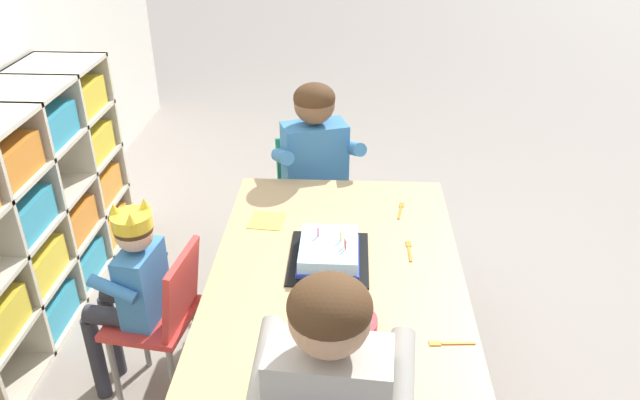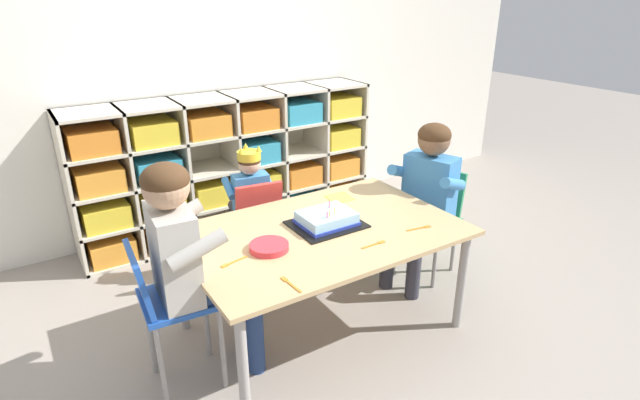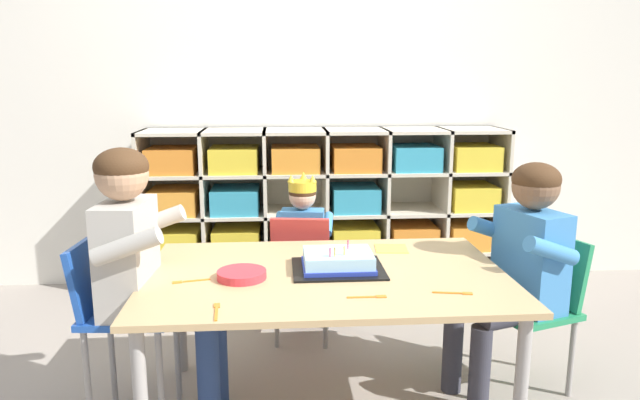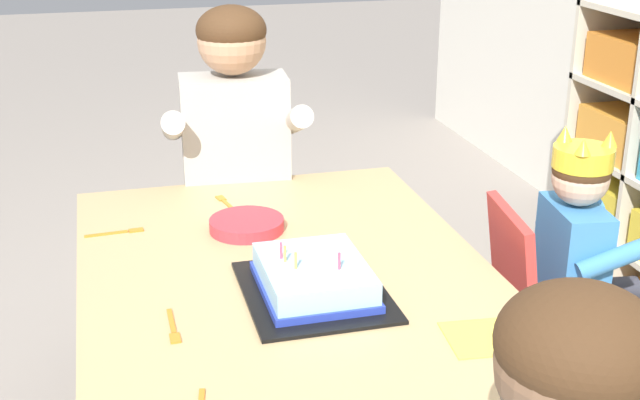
# 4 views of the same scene
# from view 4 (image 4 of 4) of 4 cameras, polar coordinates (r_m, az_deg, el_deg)

# --- Properties ---
(activity_table) EXTENTS (1.37, 0.90, 0.58)m
(activity_table) POSITION_cam_4_polar(r_m,az_deg,el_deg) (1.86, -1.72, -7.13)
(activity_table) COLOR tan
(activity_table) RESTS_ON ground
(classroom_chair_blue) EXTENTS (0.34, 0.35, 0.67)m
(classroom_chair_blue) POSITION_cam_4_polar(r_m,az_deg,el_deg) (2.18, 14.50, -7.16)
(classroom_chair_blue) COLOR red
(classroom_chair_blue) RESTS_ON ground
(child_with_crown) EXTENTS (0.32, 0.32, 0.85)m
(child_with_crown) POSITION_cam_4_polar(r_m,az_deg,el_deg) (2.17, 17.48, -3.72)
(child_with_crown) COLOR #3D7FBC
(child_with_crown) RESTS_ON ground
(classroom_chair_adult_side) EXTENTS (0.37, 0.33, 0.72)m
(classroom_chair_adult_side) POSITION_cam_4_polar(r_m,az_deg,el_deg) (2.59, -5.64, -0.70)
(classroom_chair_adult_side) COLOR #1E4CA8
(classroom_chair_adult_side) RESTS_ON ground
(adult_helper_seated) EXTENTS (0.44, 0.42, 1.07)m
(adult_helper_seated) POSITION_cam_4_polar(r_m,az_deg,el_deg) (2.41, -5.58, 3.08)
(adult_helper_seated) COLOR #B2ADA3
(adult_helper_seated) RESTS_ON ground
(birthday_cake_on_tray) EXTENTS (0.35, 0.29, 0.11)m
(birthday_cake_on_tray) POSITION_cam_4_polar(r_m,az_deg,el_deg) (1.78, -0.40, -5.37)
(birthday_cake_on_tray) COLOR black
(birthday_cake_on_tray) RESTS_ON activity_table
(paper_plate_stack) EXTENTS (0.18, 0.18, 0.03)m
(paper_plate_stack) POSITION_cam_4_polar(r_m,az_deg,el_deg) (2.10, -4.90, -1.65)
(paper_plate_stack) COLOR #DB333D
(paper_plate_stack) RESTS_ON activity_table
(paper_napkin_square) EXTENTS (0.15, 0.15, 0.00)m
(paper_napkin_square) POSITION_cam_4_polar(r_m,az_deg,el_deg) (1.66, 10.76, -8.98)
(paper_napkin_square) COLOR #F4DB4C
(paper_napkin_square) RESTS_ON activity_table
(fork_near_child_seat) EXTENTS (0.14, 0.04, 0.00)m
(fork_near_child_seat) POSITION_cam_4_polar(r_m,az_deg,el_deg) (2.28, -6.25, -0.20)
(fork_near_child_seat) COLOR orange
(fork_near_child_seat) RESTS_ON activity_table
(fork_beside_plate_stack) EXTENTS (0.02, 0.14, 0.00)m
(fork_beside_plate_stack) POSITION_cam_4_polar(r_m,az_deg,el_deg) (2.14, -13.25, -2.11)
(fork_beside_plate_stack) COLOR orange
(fork_beside_plate_stack) RESTS_ON activity_table
(fork_near_cake_tray) EXTENTS (0.13, 0.02, 0.00)m
(fork_near_cake_tray) POSITION_cam_4_polar(r_m,az_deg,el_deg) (1.69, -9.75, -8.39)
(fork_near_cake_tray) COLOR orange
(fork_near_cake_tray) RESTS_ON activity_table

